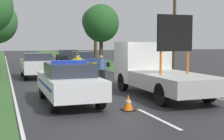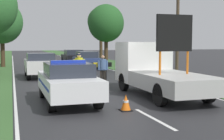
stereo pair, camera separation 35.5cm
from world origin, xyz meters
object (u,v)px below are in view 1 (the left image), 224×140
at_px(queued_car_van_white, 37,65).
at_px(work_truck, 155,70).
at_px(queued_car_sedan_black, 68,57).
at_px(utility_pole, 174,22).
at_px(police_officer, 78,67).
at_px(roadside_tree_mid_left, 101,23).
at_px(queued_car_hatch_blue, 82,60).
at_px(roadside_tree_far_left, 95,22).
at_px(police_car, 69,82).
at_px(road_barrier, 82,67).
at_px(pedestrian_civilian, 101,68).
at_px(traffic_cone_centre_front, 128,103).
at_px(traffic_cone_near_police, 61,84).

bearing_deg(queued_car_van_white, work_truck, 117.12).
bearing_deg(queued_car_sedan_black, utility_pole, 105.23).
distance_m(police_officer, roadside_tree_mid_left, 16.61).
xyz_separation_m(queued_car_van_white, roadside_tree_mid_left, (7.52, 10.14, 3.39)).
xyz_separation_m(work_truck, queued_car_sedan_black, (0.13, 19.93, -0.28)).
xyz_separation_m(queued_car_hatch_blue, roadside_tree_far_left, (4.46, 11.23, 4.08)).
distance_m(queued_car_hatch_blue, roadside_tree_mid_left, 6.53).
height_order(queued_car_hatch_blue, utility_pole, utility_pole).
bearing_deg(police_car, roadside_tree_mid_left, 67.22).
distance_m(roadside_tree_mid_left, roadside_tree_far_left, 6.81).
height_order(police_car, queued_car_sedan_black, police_car).
distance_m(work_truck, queued_car_sedan_black, 19.93).
height_order(road_barrier, queued_car_sedan_black, queued_car_sedan_black).
bearing_deg(pedestrian_civilian, traffic_cone_centre_front, -92.35).
xyz_separation_m(road_barrier, pedestrian_civilian, (0.93, -0.48, -0.04)).
bearing_deg(traffic_cone_centre_front, police_car, 128.67).
distance_m(pedestrian_civilian, queued_car_sedan_black, 16.38).
distance_m(pedestrian_civilian, queued_car_van_white, 5.49).
bearing_deg(traffic_cone_near_police, queued_car_sedan_black, 77.64).
height_order(queued_car_hatch_blue, roadside_tree_far_left, roadside_tree_far_left).
distance_m(police_officer, roadside_tree_far_left, 23.31).
bearing_deg(utility_pole, queued_car_van_white, 160.56).
distance_m(work_truck, roadside_tree_far_left, 25.78).
relative_size(police_officer, traffic_cone_near_police, 2.45).
distance_m(police_officer, utility_pole, 7.58).
relative_size(work_truck, road_barrier, 1.89).
distance_m(work_truck, road_barrier, 4.69).
height_order(traffic_cone_centre_front, roadside_tree_far_left, roadside_tree_far_left).
relative_size(work_truck, queued_car_hatch_blue, 1.47).
bearing_deg(work_truck, road_barrier, -59.72).
relative_size(road_barrier, queued_car_sedan_black, 0.73).
relative_size(traffic_cone_near_police, traffic_cone_centre_front, 1.29).
relative_size(police_officer, roadside_tree_mid_left, 0.28).
bearing_deg(utility_pole, traffic_cone_centre_front, -128.72).
bearing_deg(roadside_tree_mid_left, traffic_cone_near_police, -113.29).
bearing_deg(queued_car_van_white, queued_car_hatch_blue, -128.32).
xyz_separation_m(pedestrian_civilian, roadside_tree_far_left, (5.98, 21.46, 3.93)).
bearing_deg(road_barrier, police_car, -113.85).
relative_size(work_truck, traffic_cone_centre_front, 10.98).
distance_m(work_truck, pedestrian_civilian, 3.86).
relative_size(police_car, queued_car_van_white, 1.16).
distance_m(queued_car_sedan_black, roadside_tree_far_left, 7.94).
distance_m(queued_car_van_white, queued_car_hatch_blue, 7.09).
relative_size(police_car, queued_car_hatch_blue, 1.16).
bearing_deg(queued_car_van_white, queued_car_sedan_black, -110.60).
bearing_deg(queued_car_sedan_black, work_truck, 89.62).
bearing_deg(roadside_tree_mid_left, roadside_tree_far_left, 78.66).
relative_size(pedestrian_civilian, traffic_cone_near_police, 2.28).
relative_size(work_truck, pedestrian_civilian, 3.74).
xyz_separation_m(road_barrier, traffic_cone_centre_front, (-0.13, -6.89, -0.71)).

